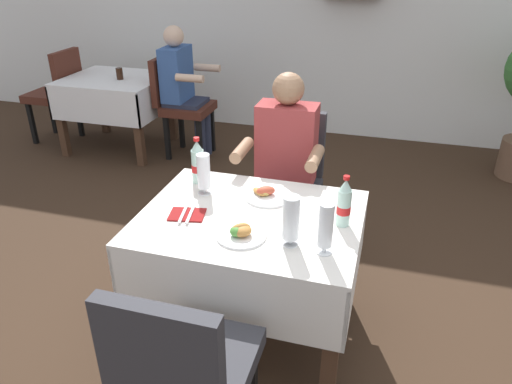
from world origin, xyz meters
TOP-DOWN VIEW (x-y plane):
  - ground_plane at (0.00, 0.00)m, footprint 11.00×11.00m
  - back_wall at (0.00, 3.53)m, footprint 11.00×0.12m
  - main_dining_table at (-0.09, 0.19)m, footprint 1.07×0.85m
  - chair_far_diner_seat at (-0.09, 1.01)m, footprint 0.44×0.50m
  - chair_near_camera_side at (-0.09, -0.63)m, footprint 0.44×0.50m
  - seated_diner_far at (-0.09, 0.90)m, footprint 0.50×0.46m
  - plate_near_camera at (-0.08, -0.00)m, footprint 0.23×0.23m
  - plate_far_diner at (-0.07, 0.40)m, footprint 0.25×0.25m
  - beer_glass_left at (-0.39, 0.35)m, footprint 0.07×0.07m
  - beer_glass_middle at (0.30, -0.02)m, footprint 0.07×0.07m
  - beer_glass_right at (0.15, -0.00)m, footprint 0.07×0.07m
  - cola_bottle_primary at (-0.48, 0.47)m, footprint 0.07×0.07m
  - cola_bottle_secondary at (0.35, 0.23)m, footprint 0.07×0.07m
  - napkin_cutlery_set at (-0.39, 0.11)m, footprint 0.19×0.20m
  - background_dining_table at (-2.18, 2.43)m, footprint 0.97×0.85m
  - background_chair_left at (-2.88, 2.43)m, footprint 0.50×0.44m
  - background_chair_right at (-1.49, 2.43)m, footprint 0.50×0.44m
  - background_patron at (-1.44, 2.43)m, footprint 0.46×0.50m
  - background_table_tumbler at (-2.09, 2.39)m, footprint 0.06×0.06m

SIDE VIEW (x-z plane):
  - ground_plane at x=0.00m, z-range 0.00..0.00m
  - chair_far_diner_seat at x=-0.09m, z-range 0.07..1.04m
  - chair_near_camera_side at x=-0.09m, z-range 0.07..1.04m
  - background_chair_left at x=-2.88m, z-range 0.07..1.04m
  - background_chair_right at x=-1.49m, z-range 0.07..1.04m
  - background_dining_table at x=-2.18m, z-range 0.19..0.93m
  - main_dining_table at x=-0.09m, z-range 0.19..0.93m
  - seated_diner_far at x=-0.09m, z-range 0.08..1.34m
  - background_patron at x=-1.44m, z-range 0.08..1.34m
  - napkin_cutlery_set at x=-0.39m, z-range 0.73..0.75m
  - plate_far_diner at x=-0.07m, z-range 0.72..0.78m
  - plate_near_camera at x=-0.08m, z-range 0.73..0.79m
  - background_table_tumbler at x=-2.09m, z-range 0.74..0.85m
  - cola_bottle_secondary at x=0.35m, z-range 0.72..0.97m
  - beer_glass_left at x=-0.39m, z-range 0.74..0.96m
  - cola_bottle_primary at x=-0.48m, z-range 0.72..0.98m
  - beer_glass_middle at x=0.30m, z-range 0.74..0.98m
  - beer_glass_right at x=0.15m, z-range 0.74..0.98m
  - back_wall at x=0.00m, z-range 0.00..2.81m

